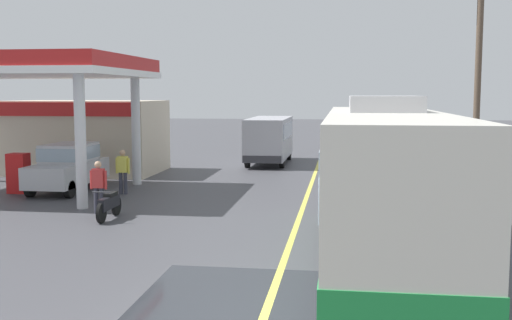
{
  "coord_description": "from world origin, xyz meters",
  "views": [
    {
      "loc": [
        1.27,
        -9.61,
        3.74
      ],
      "look_at": [
        -1.5,
        10.0,
        1.6
      ],
      "focal_mm": 43.31,
      "sensor_mm": 36.0,
      "label": 1
    }
  ],
  "objects_px": {
    "car_at_pump": "(68,165)",
    "pedestrian_by_shop": "(99,184)",
    "pedestrian_near_pump": "(123,169)",
    "car_trailing_behind_bus": "(364,146)",
    "coach_bus_main": "(385,185)",
    "motorcycle_parked_forecourt": "(109,204)",
    "minibus_opposing_lane": "(269,136)"
  },
  "relations": [
    {
      "from": "coach_bus_main",
      "to": "minibus_opposing_lane",
      "type": "relative_size",
      "value": 1.8
    },
    {
      "from": "motorcycle_parked_forecourt",
      "to": "pedestrian_near_pump",
      "type": "relative_size",
      "value": 1.08
    },
    {
      "from": "car_at_pump",
      "to": "minibus_opposing_lane",
      "type": "bearing_deg",
      "value": 57.66
    },
    {
      "from": "motorcycle_parked_forecourt",
      "to": "car_trailing_behind_bus",
      "type": "relative_size",
      "value": 0.43
    },
    {
      "from": "car_at_pump",
      "to": "car_trailing_behind_bus",
      "type": "xyz_separation_m",
      "value": [
        11.56,
        10.38,
        0.0
      ]
    },
    {
      "from": "coach_bus_main",
      "to": "minibus_opposing_lane",
      "type": "bearing_deg",
      "value": 104.38
    },
    {
      "from": "motorcycle_parked_forecourt",
      "to": "pedestrian_by_shop",
      "type": "xyz_separation_m",
      "value": [
        -0.61,
        0.73,
        0.49
      ]
    },
    {
      "from": "minibus_opposing_lane",
      "to": "pedestrian_by_shop",
      "type": "height_order",
      "value": "minibus_opposing_lane"
    },
    {
      "from": "motorcycle_parked_forecourt",
      "to": "pedestrian_near_pump",
      "type": "height_order",
      "value": "pedestrian_near_pump"
    },
    {
      "from": "car_at_pump",
      "to": "car_trailing_behind_bus",
      "type": "relative_size",
      "value": 1.0
    },
    {
      "from": "pedestrian_by_shop",
      "to": "car_trailing_behind_bus",
      "type": "bearing_deg",
      "value": 59.43
    },
    {
      "from": "coach_bus_main",
      "to": "pedestrian_near_pump",
      "type": "xyz_separation_m",
      "value": [
        -9.04,
        8.04,
        -0.79
      ]
    },
    {
      "from": "coach_bus_main",
      "to": "pedestrian_near_pump",
      "type": "distance_m",
      "value": 12.12
    },
    {
      "from": "motorcycle_parked_forecourt",
      "to": "pedestrian_by_shop",
      "type": "relative_size",
      "value": 1.08
    },
    {
      "from": "pedestrian_near_pump",
      "to": "pedestrian_by_shop",
      "type": "xyz_separation_m",
      "value": [
        0.58,
        -3.73,
        0.0
      ]
    },
    {
      "from": "coach_bus_main",
      "to": "pedestrian_by_shop",
      "type": "distance_m",
      "value": 9.52
    },
    {
      "from": "coach_bus_main",
      "to": "car_trailing_behind_bus",
      "type": "relative_size",
      "value": 2.63
    },
    {
      "from": "coach_bus_main",
      "to": "motorcycle_parked_forecourt",
      "type": "relative_size",
      "value": 6.13
    },
    {
      "from": "pedestrian_near_pump",
      "to": "car_trailing_behind_bus",
      "type": "height_order",
      "value": "car_trailing_behind_bus"
    },
    {
      "from": "pedestrian_near_pump",
      "to": "pedestrian_by_shop",
      "type": "height_order",
      "value": "same"
    },
    {
      "from": "car_at_pump",
      "to": "pedestrian_by_shop",
      "type": "height_order",
      "value": "car_at_pump"
    },
    {
      "from": "pedestrian_by_shop",
      "to": "motorcycle_parked_forecourt",
      "type": "bearing_deg",
      "value": -49.77
    },
    {
      "from": "minibus_opposing_lane",
      "to": "pedestrian_near_pump",
      "type": "height_order",
      "value": "minibus_opposing_lane"
    },
    {
      "from": "minibus_opposing_lane",
      "to": "pedestrian_near_pump",
      "type": "bearing_deg",
      "value": -111.16
    },
    {
      "from": "coach_bus_main",
      "to": "motorcycle_parked_forecourt",
      "type": "distance_m",
      "value": 8.71
    },
    {
      "from": "pedestrian_near_pump",
      "to": "coach_bus_main",
      "type": "bearing_deg",
      "value": -41.66
    },
    {
      "from": "coach_bus_main",
      "to": "car_at_pump",
      "type": "xyz_separation_m",
      "value": [
        -11.39,
        8.53,
        -0.71
      ]
    },
    {
      "from": "motorcycle_parked_forecourt",
      "to": "car_trailing_behind_bus",
      "type": "height_order",
      "value": "car_trailing_behind_bus"
    },
    {
      "from": "car_at_pump",
      "to": "minibus_opposing_lane",
      "type": "relative_size",
      "value": 0.69
    },
    {
      "from": "coach_bus_main",
      "to": "car_trailing_behind_bus",
      "type": "bearing_deg",
      "value": 89.49
    },
    {
      "from": "minibus_opposing_lane",
      "to": "pedestrian_near_pump",
      "type": "relative_size",
      "value": 3.69
    },
    {
      "from": "minibus_opposing_lane",
      "to": "motorcycle_parked_forecourt",
      "type": "relative_size",
      "value": 3.41
    }
  ]
}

